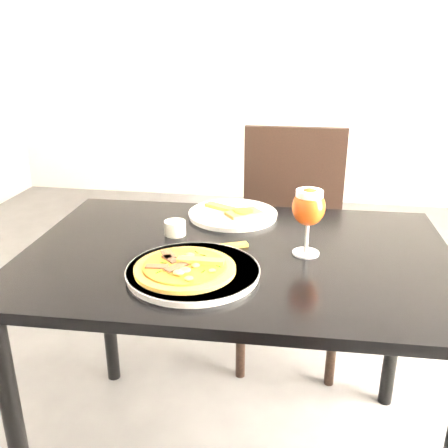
% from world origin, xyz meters
% --- Properties ---
extents(dining_table, '(1.22, 0.84, 0.75)m').
position_xyz_m(dining_table, '(-0.20, 0.21, 0.66)').
color(dining_table, black).
rests_on(dining_table, ground).
extents(chair_far, '(0.46, 0.46, 0.96)m').
position_xyz_m(chair_far, '(-0.07, 0.88, 0.53)').
color(chair_far, black).
rests_on(chair_far, ground).
extents(plate_main, '(0.41, 0.41, 0.02)m').
position_xyz_m(plate_main, '(-0.29, 0.05, 0.76)').
color(plate_main, white).
rests_on(plate_main, dining_table).
extents(pizza, '(0.25, 0.25, 0.03)m').
position_xyz_m(pizza, '(-0.31, 0.03, 0.78)').
color(pizza, olive).
rests_on(pizza, plate_main).
extents(plate_second, '(0.35, 0.35, 0.02)m').
position_xyz_m(plate_second, '(-0.26, 0.49, 0.76)').
color(plate_second, white).
rests_on(plate_second, dining_table).
extents(crust_scraps, '(0.21, 0.15, 0.02)m').
position_xyz_m(crust_scraps, '(-0.24, 0.48, 0.77)').
color(crust_scraps, olive).
rests_on(crust_scraps, plate_second).
extents(loose_crust, '(0.11, 0.07, 0.01)m').
position_xyz_m(loose_crust, '(-0.23, 0.23, 0.75)').
color(loose_crust, olive).
rests_on(loose_crust, dining_table).
extents(sauce_cup, '(0.07, 0.07, 0.04)m').
position_xyz_m(sauce_cup, '(-0.41, 0.30, 0.77)').
color(sauce_cup, beige).
rests_on(sauce_cup, dining_table).
extents(beer_glass, '(0.09, 0.09, 0.19)m').
position_xyz_m(beer_glass, '(-0.01, 0.23, 0.89)').
color(beer_glass, '#B4B7BD').
rests_on(beer_glass, dining_table).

